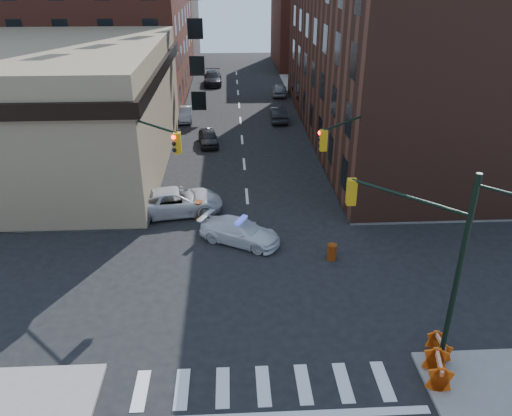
{
  "coord_description": "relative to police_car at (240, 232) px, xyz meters",
  "views": [
    {
      "loc": [
        -0.98,
        -20.44,
        14.07
      ],
      "look_at": [
        0.28,
        3.69,
        2.2
      ],
      "focal_mm": 35.0,
      "sensor_mm": 36.0,
      "label": 1
    }
  ],
  "objects": [
    {
      "name": "pedestrian_c",
      "position": [
        -12.39,
        2.12,
        0.3
      ],
      "size": [
        1.02,
        0.88,
        1.64
      ],
      "primitive_type": "imported",
      "rotation": [
        0.0,
        0.0,
        0.61
      ],
      "color": "black",
      "rests_on": "sidewalk_nw"
    },
    {
      "name": "signal_pole_nw",
      "position": [
        -5.25,
        1.45,
        3.67
      ],
      "size": [
        3.58,
        3.67,
        8.0
      ],
      "rotation": [
        0.0,
        0.0,
        -0.79
      ],
      "color": "black",
      "rests_on": "sidewalk_nw"
    },
    {
      "name": "pedestrian_b",
      "position": [
        -9.25,
        2.12,
        0.32
      ],
      "size": [
        0.99,
        0.89,
        1.67
      ],
      "primitive_type": "imported",
      "rotation": [
        0.0,
        0.0,
        0.39
      ],
      "color": "black",
      "rests_on": "sidewalk_nw"
    },
    {
      "name": "signal_pole_ne",
      "position": [
        6.44,
        1.47,
        3.67
      ],
      "size": [
        3.67,
        3.58,
        8.0
      ],
      "rotation": [
        0.0,
        0.0,
        -2.36
      ],
      "color": "black",
      "rests_on": "sidewalk_ne"
    },
    {
      "name": "tree_ne_far",
      "position": [
        8.11,
        30.12,
        2.82
      ],
      "size": [
        3.0,
        3.0,
        4.85
      ],
      "color": "black",
      "rests_on": "sidewalk_ne"
    },
    {
      "name": "pickup",
      "position": [
        -3.91,
        3.83,
        0.14
      ],
      "size": [
        6.19,
        3.6,
        1.62
      ],
      "primitive_type": "imported",
      "rotation": [
        0.0,
        0.0,
        1.73
      ],
      "color": "silver",
      "rests_on": "ground"
    },
    {
      "name": "filler_nw",
      "position": [
        -15.39,
        58.12,
        7.33
      ],
      "size": [
        20.0,
        18.0,
        16.0
      ],
      "primitive_type": "cube",
      "color": "brown",
      "rests_on": "ground"
    },
    {
      "name": "barricade_se_b",
      "position": [
        7.01,
        -10.88,
        -0.01
      ],
      "size": [
        0.96,
        1.47,
        1.02
      ],
      "primitive_type": null,
      "rotation": [
        0.0,
        0.0,
        1.35
      ],
      "color": "#D45809",
      "rests_on": "sidewalk_se"
    },
    {
      "name": "barricade_nw_a",
      "position": [
        -7.28,
        3.31,
        -0.11
      ],
      "size": [
        1.14,
        0.67,
        0.81
      ],
      "primitive_type": null,
      "rotation": [
        0.0,
        0.0,
        0.12
      ],
      "color": "#DD4C0A",
      "rests_on": "sidewalk_nw"
    },
    {
      "name": "barricade_se_a",
      "position": [
        7.58,
        -9.58,
        -0.11
      ],
      "size": [
        0.55,
        1.09,
        0.81
      ],
      "primitive_type": null,
      "rotation": [
        0.0,
        0.0,
        1.56
      ],
      "color": "#D06D09",
      "rests_on": "sidewalk_se"
    },
    {
      "name": "pedestrian_a",
      "position": [
        -5.89,
        2.12,
        0.32
      ],
      "size": [
        0.65,
        0.46,
        1.68
      ],
      "primitive_type": "imported",
      "rotation": [
        0.0,
        0.0,
        -0.1
      ],
      "color": "black",
      "rests_on": "sidewalk_nw"
    },
    {
      "name": "barricade_nw_b",
      "position": [
        -9.96,
        3.82,
        -0.05
      ],
      "size": [
        1.36,
        0.92,
        0.94
      ],
      "primitive_type": null,
      "rotation": [
        0.0,
        0.0,
        -0.25
      ],
      "color": "orange",
      "rests_on": "sidewalk_nw"
    },
    {
      "name": "bank_building",
      "position": [
        -16.39,
        12.62,
        3.83
      ],
      "size": [
        22.0,
        22.0,
        9.0
      ],
      "primitive_type": "cube",
      "color": "#867758",
      "rests_on": "ground"
    },
    {
      "name": "barrel_bank",
      "position": [
        -2.47,
        3.09,
        -0.12
      ],
      "size": [
        0.8,
        0.8,
        1.1
      ],
      "primitive_type": "cylinder",
      "rotation": [
        0.0,
        0.0,
        -0.37
      ],
      "color": "#D14409",
      "rests_on": "ground"
    },
    {
      "name": "sidewalk_nw",
      "position": [
        -22.39,
        28.87,
        -0.59
      ],
      "size": [
        34.0,
        54.5,
        0.15
      ],
      "primitive_type": "cube",
      "color": "gray",
      "rests_on": "ground"
    },
    {
      "name": "barrel_road",
      "position": [
        4.79,
        -2.07,
        -0.22
      ],
      "size": [
        0.58,
        0.58,
        0.89
      ],
      "primitive_type": "cylinder",
      "rotation": [
        0.0,
        0.0,
        -0.19
      ],
      "color": "#E95D0B",
      "rests_on": "ground"
    },
    {
      "name": "filler_ne",
      "position": [
        14.61,
        54.12,
        5.33
      ],
      "size": [
        16.0,
        16.0,
        12.0
      ],
      "primitive_type": "cube",
      "color": "#602A1E",
      "rests_on": "ground"
    },
    {
      "name": "parked_car_wnear",
      "position": [
        -2.34,
        16.87,
        -0.01
      ],
      "size": [
        2.01,
        4.03,
        1.32
      ],
      "primitive_type": "imported",
      "rotation": [
        0.0,
        0.0,
        0.12
      ],
      "color": "black",
      "rests_on": "ground"
    },
    {
      "name": "parked_car_wfar",
      "position": [
        -4.89,
        24.44,
        -0.01
      ],
      "size": [
        1.67,
        4.09,
        1.32
      ],
      "primitive_type": "imported",
      "rotation": [
        0.0,
        0.0,
        0.07
      ],
      "color": "gray",
      "rests_on": "ground"
    },
    {
      "name": "tree_ne_near",
      "position": [
        8.11,
        22.12,
        2.82
      ],
      "size": [
        3.0,
        3.0,
        4.85
      ],
      "color": "black",
      "rests_on": "sidewalk_ne"
    },
    {
      "name": "police_car",
      "position": [
        0.0,
        0.0,
        0.0
      ],
      "size": [
        4.95,
        3.82,
        1.34
      ],
      "primitive_type": "imported",
      "rotation": [
        0.0,
        0.0,
        1.08
      ],
      "color": "white",
      "rests_on": "ground"
    },
    {
      "name": "parked_car_efar",
      "position": [
        5.48,
        34.34,
        0.04
      ],
      "size": [
        2.03,
        4.27,
        1.41
      ],
      "primitive_type": "imported",
      "rotation": [
        0.0,
        0.0,
        3.05
      ],
      "color": "gray",
      "rests_on": "ground"
    },
    {
      "name": "parked_car_wdeep",
      "position": [
        -2.54,
        40.89,
        0.14
      ],
      "size": [
        2.34,
        5.61,
        1.62
      ],
      "primitive_type": "imported",
      "rotation": [
        0.0,
        0.0,
        0.01
      ],
      "color": "black",
      "rests_on": "ground"
    },
    {
      "name": "sidewalk_ne",
      "position": [
        23.61,
        28.87,
        -0.59
      ],
      "size": [
        34.0,
        54.5,
        0.15
      ],
      "primitive_type": "cube",
      "color": "gray",
      "rests_on": "ground"
    },
    {
      "name": "ground",
      "position": [
        0.61,
        -3.88,
        -0.67
      ],
      "size": [
        140.0,
        140.0,
        0.0
      ],
      "primitive_type": "plane",
      "color": "black",
      "rests_on": "ground"
    },
    {
      "name": "signal_pole_se",
      "position": [
        6.64,
        -9.41,
        3.95
      ],
      "size": [
        5.4,
        5.27,
        8.0
      ],
      "rotation": [
        0.0,
        0.0,
        2.36
      ],
      "color": "black",
      "rests_on": "sidewalk_se"
    },
    {
      "name": "parked_car_enear",
      "position": [
        4.38,
        23.81,
        0.04
      ],
      "size": [
        1.6,
        4.36,
        1.42
      ],
      "primitive_type": "imported",
      "rotation": [
        0.0,
        0.0,
        3.12
      ],
      "color": "black",
      "rests_on": "ground"
    },
    {
      "name": "commercial_row_ne",
      "position": [
        13.61,
        18.62,
        6.33
      ],
      "size": [
        14.0,
        34.0,
        14.0
      ],
      "primitive_type": "cube",
      "color": "#49281D",
      "rests_on": "ground"
    }
  ]
}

